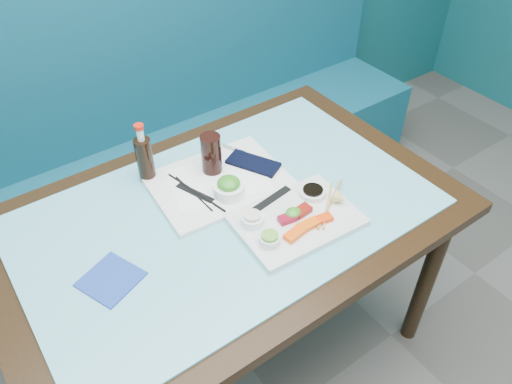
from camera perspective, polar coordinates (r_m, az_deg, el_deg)
booth_bench at (r=2.36m, az=-14.25°, el=2.68°), size 3.00×0.56×1.17m
dining_table at (r=1.59m, az=-3.26°, el=-4.53°), size 1.40×0.90×0.75m
glass_top at (r=1.52m, az=-3.38°, el=-2.26°), size 1.22×0.76×0.01m
sashimi_plate at (r=1.48m, az=4.62°, el=-3.17°), size 0.37×0.28×0.02m
salmon_left at (r=1.42m, az=4.49°, el=-4.78°), size 0.07×0.04×0.02m
salmon_mid at (r=1.44m, az=5.91°, el=-3.82°), size 0.07×0.04×0.02m
salmon_right at (r=1.47m, az=7.52°, el=-3.12°), size 0.07×0.04×0.02m
tuna_left at (r=1.46m, az=3.62°, el=-3.06°), size 0.06×0.04×0.02m
tuna_right at (r=1.48m, az=5.28°, el=-2.16°), size 0.06×0.04×0.02m
seaweed_garnish at (r=1.47m, az=4.27°, el=-2.40°), size 0.06×0.06×0.03m
ramekin_wasabi at (r=1.39m, az=1.57°, el=-5.49°), size 0.08×0.08×0.02m
wasabi_fill at (r=1.38m, az=1.58°, el=-5.00°), size 0.06×0.06×0.01m
ramekin_ginger at (r=1.44m, az=-0.41°, el=-3.25°), size 0.07×0.07×0.03m
ginger_fill at (r=1.43m, az=-0.42°, el=-2.72°), size 0.06×0.06×0.01m
soy_dish at (r=1.55m, az=6.50°, el=-0.04°), size 0.10×0.10×0.02m
soy_fill at (r=1.54m, az=6.53°, el=0.26°), size 0.08×0.08×0.01m
lemon_wedge at (r=1.52m, az=9.63°, el=-0.74°), size 0.05×0.04×0.04m
chopstick_sleeve at (r=1.53m, az=1.72°, el=-0.85°), size 0.16×0.05×0.00m
wooden_chopstick_a at (r=1.52m, az=8.21°, el=-1.43°), size 0.16×0.14×0.01m
wooden_chopstick_b at (r=1.53m, az=8.49°, el=-1.26°), size 0.21×0.13×0.01m
serving_tray at (r=1.61m, az=-4.25°, el=1.14°), size 0.44×0.35×0.02m
paper_placemat at (r=1.60m, az=-4.26°, el=1.38°), size 0.35×0.29×0.00m
seaweed_bowl at (r=1.54m, az=-3.11°, el=0.29°), size 0.13×0.13×0.04m
seaweed_salad at (r=1.52m, az=-3.15°, el=1.01°), size 0.09×0.09×0.04m
cola_glass at (r=1.60m, az=-5.13°, el=4.36°), size 0.08×0.08×0.14m
navy_pouch at (r=1.66m, az=-0.33°, el=3.30°), size 0.15×0.19×0.01m
fork at (r=1.72m, az=-2.52°, el=4.94°), size 0.05×0.08×0.01m
black_chopstick_a at (r=1.56m, az=-7.13°, el=-0.14°), size 0.02×0.20×0.01m
black_chopstick_b at (r=1.56m, az=-6.88°, el=-0.01°), size 0.06×0.25×0.01m
tray_sleeve at (r=1.56m, az=-7.00°, el=-0.11°), size 0.07×0.14×0.00m
cola_bottle_body at (r=1.62m, az=-12.57°, el=3.59°), size 0.06×0.06×0.15m
cola_bottle_neck at (r=1.56m, az=-13.10°, el=6.43°), size 0.02×0.02×0.04m
cola_bottle_cap at (r=1.55m, az=-13.26°, el=7.27°), size 0.04×0.04×0.01m
blue_napkin at (r=1.39m, az=-16.26°, el=-9.54°), size 0.18×0.18×0.01m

